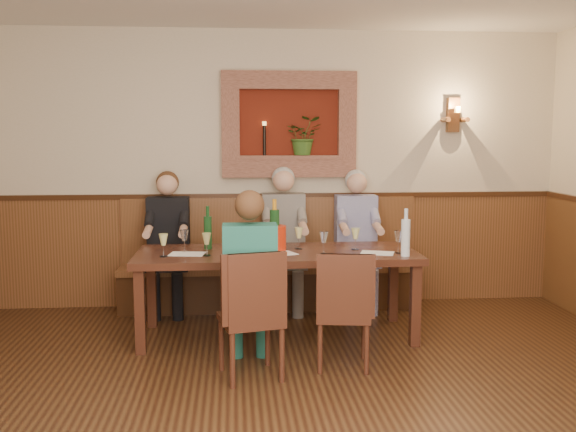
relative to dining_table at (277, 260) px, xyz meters
name	(u,v)px	position (x,y,z in m)	size (l,w,h in m)	color
room_shell	(299,109)	(0.00, -1.85, 1.21)	(6.04, 6.04, 2.82)	beige
wainscoting	(299,336)	(0.00, -1.85, -0.09)	(6.02, 6.02, 1.15)	#563518
wall_niche	(293,129)	(0.24, 1.09, 1.13)	(1.36, 0.30, 1.06)	#5C190D
wall_sconce	(454,116)	(1.90, 1.08, 1.27)	(0.25, 0.20, 0.35)	#563518
dining_table	(277,260)	(0.00, 0.00, 0.00)	(2.40, 0.90, 0.75)	#391A11
bench	(271,276)	(0.00, 0.94, -0.35)	(3.00, 0.45, 1.11)	#381E0F
chair_near_left	(251,340)	(-0.25, -0.95, -0.40)	(0.50, 0.50, 0.95)	#391A11
chair_near_right	(343,333)	(0.44, -0.80, -0.41)	(0.45, 0.45, 0.90)	#391A11
person_bench_left	(168,255)	(-1.01, 0.84, -0.10)	(0.41, 0.50, 1.39)	black
person_bench_mid	(284,252)	(0.13, 0.84, -0.08)	(0.42, 0.52, 1.43)	#595551
person_bench_right	(357,252)	(0.86, 0.84, -0.10)	(0.41, 0.50, 1.40)	navy
person_chair_front	(250,296)	(-0.25, -0.78, -0.12)	(0.39, 0.48, 1.36)	#194B58
spittoon_bucket	(275,238)	(-0.02, 0.01, 0.19)	(0.20, 0.20, 0.22)	red
wine_bottle_green_a	(275,229)	(-0.02, 0.04, 0.26)	(0.09, 0.09, 0.45)	#19471E
wine_bottle_green_b	(208,231)	(-0.59, 0.17, 0.23)	(0.09, 0.09, 0.38)	#19471E
water_bottle	(406,237)	(1.05, -0.30, 0.24)	(0.08, 0.08, 0.40)	silver
tasting_sheet_a	(187,254)	(-0.76, -0.06, 0.08)	(0.29, 0.21, 0.00)	white
tasting_sheet_b	(279,254)	(0.01, -0.12, 0.08)	(0.28, 0.20, 0.00)	white
tasting_sheet_c	(377,253)	(0.84, -0.15, 0.08)	(0.28, 0.20, 0.00)	white
tasting_sheet_d	(237,258)	(-0.34, -0.28, 0.08)	(0.25, 0.18, 0.00)	white
wine_glass_0	(355,239)	(0.69, 0.02, 0.17)	(0.08, 0.08, 0.19)	#D0D07C
wine_glass_1	(207,244)	(-0.59, -0.15, 0.17)	(0.08, 0.08, 0.19)	#D0D07C
wine_glass_2	(184,241)	(-0.79, 0.04, 0.17)	(0.08, 0.08, 0.19)	white
wine_glass_3	(398,242)	(1.02, -0.17, 0.17)	(0.08, 0.08, 0.19)	white
wine_glass_4	(299,238)	(0.20, 0.11, 0.17)	(0.08, 0.08, 0.19)	#D0D07C
wine_glass_5	(164,245)	(-0.95, -0.16, 0.17)	(0.08, 0.08, 0.19)	#D0D07C
wine_glass_6	(233,240)	(-0.38, 0.05, 0.17)	(0.08, 0.08, 0.19)	white
wine_glass_7	(324,243)	(0.38, -0.15, 0.17)	(0.08, 0.08, 0.19)	white
wine_glass_8	(259,247)	(-0.16, -0.30, 0.17)	(0.08, 0.08, 0.19)	#D0D07C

